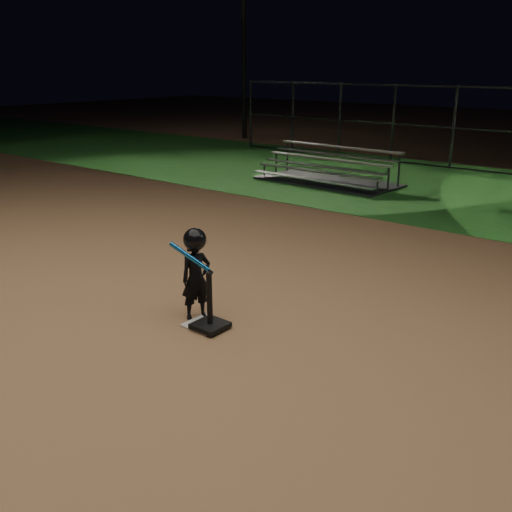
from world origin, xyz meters
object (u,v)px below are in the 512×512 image
at_px(bleacher_left, 327,176).
at_px(light_pole_left, 243,17).
at_px(batting_tee, 210,318).
at_px(child_batter, 196,271).
at_px(home_plate, 205,324).

bearing_deg(bleacher_left, light_pole_left, 145.35).
relative_size(batting_tee, child_batter, 0.60).
height_order(batting_tee, child_batter, child_batter).
height_order(bleacher_left, light_pole_left, light_pole_left).
xyz_separation_m(bleacher_left, light_pole_left, (-8.26, 6.25, 4.75)).
relative_size(batting_tee, light_pole_left, 0.09).
height_order(home_plate, child_batter, child_batter).
height_order(home_plate, batting_tee, batting_tee).
xyz_separation_m(batting_tee, bleacher_left, (-3.87, 8.74, 0.04)).
distance_m(batting_tee, child_batter, 0.62).
bearing_deg(light_pole_left, batting_tee, -51.02).
distance_m(child_batter, light_pole_left, 19.43).
distance_m(home_plate, child_batter, 0.67).
distance_m(home_plate, bleacher_left, 9.47).
xyz_separation_m(home_plate, light_pole_left, (-12.00, 14.94, 4.93)).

